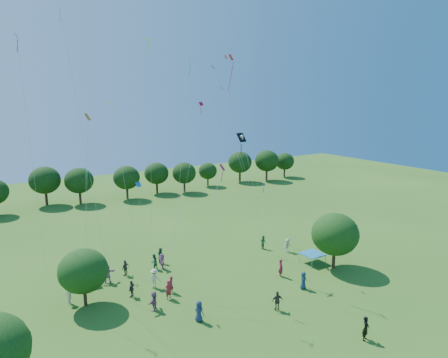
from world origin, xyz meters
TOP-DOWN VIEW (x-y plane):
  - near_tree_north at (-11.27, 18.91)m, footprint 4.26×4.26m
  - near_tree_east at (13.29, 13.09)m, footprint 4.98×4.98m
  - treeline at (-1.73, 55.43)m, footprint 88.01×8.77m
  - tent_red_stripe at (-10.41, 23.17)m, footprint 2.20×2.20m
  - tent_blue at (12.26, 15.25)m, footprint 2.20×2.20m
  - man_in_black at (5.40, 2.54)m, footprint 0.84×0.71m
  - crowd_person_0 at (-3.99, 11.43)m, footprint 0.77×0.98m
  - crowd_person_1 at (7.10, 14.43)m, footprint 0.61×0.78m
  - crowd_person_2 at (-1.95, 24.11)m, footprint 0.47×0.87m
  - crowd_person_3 at (12.09, 19.17)m, footprint 1.10×0.51m
  - crowd_person_4 at (-6.31, 23.02)m, footprint 1.06×0.87m
  - crowd_person_5 at (-8.35, 22.40)m, footprint 1.79×0.70m
  - crowd_person_6 at (7.16, 11.18)m, footprint 0.94×0.89m
  - crowd_person_7 at (-4.59, 16.19)m, footprint 0.76×0.60m
  - crowd_person_8 at (-3.24, 22.90)m, footprint 0.94×0.74m
  - crowd_person_9 at (-12.48, 20.11)m, footprint 0.80×1.23m
  - crowd_person_10 at (-7.27, 18.29)m, footprint 0.98×0.93m
  - crowd_person_11 at (-6.44, 15.03)m, footprint 1.46×1.61m
  - crowd_person_13 at (-3.89, 17.15)m, footprint 0.72×0.67m
  - crowd_person_14 at (10.28, 21.53)m, footprint 0.49×0.84m
  - crowd_person_15 at (-4.79, 19.00)m, footprint 1.28×1.19m
  - crowd_person_16 at (2.54, 9.41)m, footprint 1.11×0.75m
  - crowd_person_17 at (-2.49, 22.51)m, footprint 0.81×1.66m
  - pirate_kite at (5.29, 18.83)m, footprint 2.21×6.83m
  - red_high_kite at (3.21, 18.65)m, footprint 6.74×6.42m
  - small_kite_0 at (-0.20, 14.73)m, footprint 5.09×2.16m
  - small_kite_1 at (7.30, 22.66)m, footprint 3.32×3.96m
  - small_kite_2 at (-3.85, 20.96)m, footprint 0.72×0.56m
  - small_kite_3 at (4.79, 18.55)m, footprint 4.54×2.87m
  - small_kite_4 at (-3.58, 25.68)m, footprint 0.62×1.53m
  - small_kite_5 at (-13.91, 25.28)m, footprint 0.46×3.24m
  - small_kite_6 at (-11.16, 17.56)m, footprint 3.21×2.66m
  - small_kite_7 at (2.76, 26.61)m, footprint 5.18×5.16m
  - small_kite_8 at (4.72, 28.22)m, footprint 7.85×7.23m
  - small_kite_9 at (-9.23, 23.16)m, footprint 1.36×1.00m
  - small_kite_10 at (-6.57, 22.45)m, footprint 1.97×0.72m
  - small_kite_11 at (-8.76, 27.16)m, footprint 1.84×4.20m
  - small_kite_12 at (7.93, 27.12)m, footprint 2.08×9.12m
  - small_kite_13 at (12.24, 23.21)m, footprint 0.75×4.96m

SIDE VIEW (x-z plane):
  - crowd_person_10 at x=-7.27m, z-range 0.00..1.59m
  - crowd_person_13 at x=-3.89m, z-range 0.00..1.63m
  - crowd_person_14 at x=10.28m, z-range 0.00..1.65m
  - crowd_person_4 at x=-6.31m, z-range 0.00..1.65m
  - crowd_person_3 at x=12.09m, z-range 0.00..1.66m
  - crowd_person_8 at x=-3.24m, z-range 0.00..1.69m
  - crowd_person_17 at x=-2.49m, z-range 0.00..1.70m
  - crowd_person_6 at x=7.16m, z-range 0.00..1.72m
  - crowd_person_11 at x=-6.44m, z-range 0.00..1.73m
  - crowd_person_9 at x=-12.48m, z-range 0.00..1.73m
  - crowd_person_16 at x=2.54m, z-range 0.00..1.73m
  - crowd_person_2 at x=-1.95m, z-range 0.00..1.75m
  - crowd_person_0 at x=-3.99m, z-range 0.00..1.76m
  - crowd_person_7 at x=-4.59m, z-range 0.00..1.78m
  - crowd_person_1 at x=7.10m, z-range 0.00..1.83m
  - crowd_person_15 at x=-4.79m, z-range 0.00..1.85m
  - crowd_person_5 at x=-8.35m, z-range 0.00..1.89m
  - man_in_black at x=5.40m, z-range 0.00..1.90m
  - tent_red_stripe at x=-10.41m, z-range 0.49..1.59m
  - tent_blue at x=12.26m, z-range 0.49..1.59m
  - near_tree_north at x=-11.27m, z-range 0.67..5.84m
  - near_tree_east at x=13.29m, z-range 0.77..6.80m
  - treeline at x=-1.73m, z-range 0.70..7.48m
  - small_kite_13 at x=12.24m, z-range 3.01..9.17m
  - small_kite_4 at x=-3.58m, z-range 3.88..11.57m
  - small_kite_11 at x=-8.76m, z-range 4.24..13.73m
  - small_kite_0 at x=-0.20m, z-range 4.97..15.82m
  - small_kite_3 at x=4.79m, z-range 3.46..21.17m
  - small_kite_8 at x=4.72m, z-range 5.37..21.53m
  - small_kite_10 at x=-6.57m, z-range 5.32..21.67m
  - pirate_kite at x=5.29m, z-range 7.04..20.13m
  - small_kite_9 at x=-9.23m, z-range 6.20..21.42m
  - small_kite_1 at x=7.30m, z-range 5.19..26.42m
  - small_kite_2 at x=-3.85m, z-range 5.77..27.75m
  - small_kite_7 at x=2.76m, z-range 6.58..27.67m
  - small_kite_5 at x=-13.91m, z-range 6.10..28.29m
  - small_kite_12 at x=7.93m, z-range 7.26..27.89m
  - red_high_kite at x=3.21m, z-range 7.23..28.09m
  - small_kite_6 at x=-11.16m, z-range 6.57..29.98m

